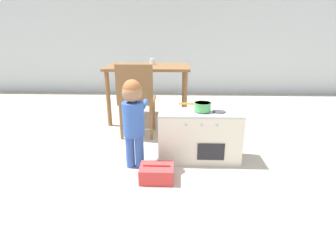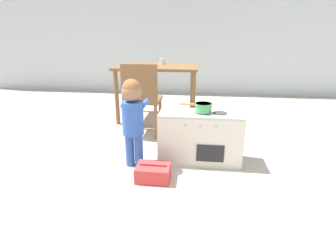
% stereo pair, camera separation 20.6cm
% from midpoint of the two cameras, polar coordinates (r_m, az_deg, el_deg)
% --- Properties ---
extents(ground_plane, '(16.00, 16.00, 0.00)m').
position_cam_midpoint_polar(ground_plane, '(1.97, 3.80, -17.38)').
color(ground_plane, '#B2A899').
extents(wall_back, '(10.00, 0.06, 2.60)m').
position_cam_midpoint_polar(wall_back, '(5.56, 6.76, 20.39)').
color(wall_back, silver).
rests_on(wall_back, ground_plane).
extents(play_kitchen, '(0.78, 0.33, 0.50)m').
position_cam_midpoint_polar(play_kitchen, '(2.55, 9.30, -2.43)').
color(play_kitchen, silver).
rests_on(play_kitchen, ground_plane).
extents(toy_pot, '(0.30, 0.16, 0.08)m').
position_cam_midpoint_polar(toy_pot, '(2.46, 10.03, 4.05)').
color(toy_pot, '#4CAD5B').
rests_on(toy_pot, play_kitchen).
extents(child_figure, '(0.22, 0.33, 0.82)m').
position_cam_midpoint_polar(child_figure, '(2.34, -5.21, 2.85)').
color(child_figure, '#335BB7').
rests_on(child_figure, ground_plane).
extents(toy_basket, '(0.28, 0.22, 0.15)m').
position_cam_midpoint_polar(toy_basket, '(2.26, -0.60, -10.13)').
color(toy_basket, '#D13838').
rests_on(toy_basket, ground_plane).
extents(dining_table, '(1.14, 0.83, 0.77)m').
position_cam_midpoint_polar(dining_table, '(3.78, -0.65, 11.52)').
color(dining_table, brown).
rests_on(dining_table, ground_plane).
extents(dining_chair_near, '(0.41, 0.41, 0.87)m').
position_cam_midpoint_polar(dining_chair_near, '(3.11, -3.77, 6.17)').
color(dining_chair_near, brown).
rests_on(dining_chair_near, ground_plane).
extents(cup_on_table, '(0.07, 0.07, 0.08)m').
position_cam_midpoint_polar(cup_on_table, '(3.95, 0.27, 13.90)').
color(cup_on_table, white).
rests_on(cup_on_table, dining_table).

